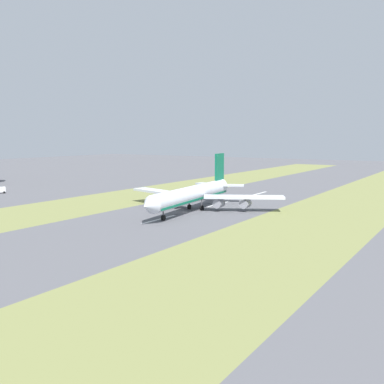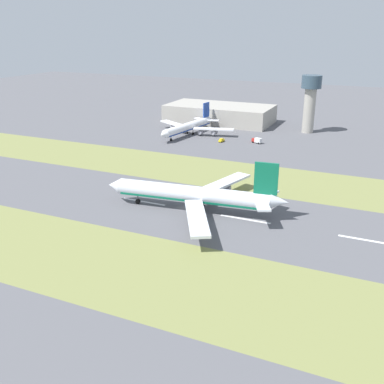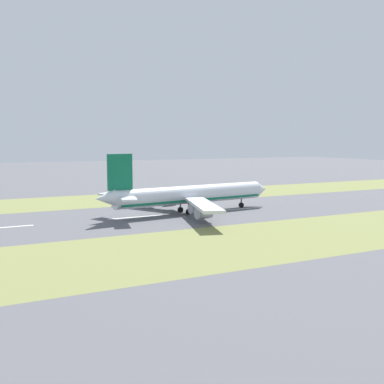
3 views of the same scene
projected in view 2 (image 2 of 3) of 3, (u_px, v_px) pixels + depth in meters
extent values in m
plane|color=#56565B|center=(183.00, 208.00, 163.65)|extent=(800.00, 800.00, 0.00)
cube|color=olive|center=(114.00, 264.00, 125.15)|extent=(40.00, 600.00, 0.01)
cube|color=olive|center=(226.00, 174.00, 202.15)|extent=(40.00, 600.00, 0.01)
cube|color=silver|center=(368.00, 240.00, 139.20)|extent=(1.20, 18.00, 0.01)
cube|color=silver|center=(245.00, 219.00, 154.57)|extent=(1.20, 18.00, 0.01)
cube|color=silver|center=(144.00, 202.00, 169.94)|extent=(1.20, 18.00, 0.01)
cylinder|color=silver|center=(192.00, 194.00, 159.98)|extent=(12.24, 56.32, 6.00)
cone|color=silver|center=(115.00, 185.00, 168.70)|extent=(6.40, 5.63, 5.88)
cone|color=silver|center=(280.00, 202.00, 150.84)|extent=(5.74, 6.53, 5.10)
cube|color=#0F6647|center=(192.00, 198.00, 160.56)|extent=(11.70, 54.06, 0.70)
cube|color=silver|center=(197.00, 218.00, 142.60)|extent=(28.36, 19.09, 0.90)
cube|color=silver|center=(223.00, 183.00, 173.86)|extent=(29.55, 13.56, 0.90)
cylinder|color=#93939E|center=(195.00, 213.00, 151.96)|extent=(3.72, 5.13, 3.20)
cylinder|color=#93939E|center=(197.00, 225.00, 142.92)|extent=(3.72, 5.13, 3.20)
cylinder|color=#93939E|center=(209.00, 196.00, 168.04)|extent=(3.72, 5.13, 3.20)
cylinder|color=#93939E|center=(224.00, 189.00, 175.08)|extent=(3.72, 5.13, 3.20)
cube|color=#0F6647|center=(266.00, 179.00, 149.60)|extent=(1.69, 8.04, 11.00)
cube|color=silver|center=(262.00, 205.00, 147.29)|extent=(10.92, 8.14, 0.60)
cube|color=silver|center=(267.00, 194.00, 157.12)|extent=(10.68, 6.31, 0.60)
cylinder|color=#59595E|center=(138.00, 197.00, 167.35)|extent=(0.50, 0.50, 3.20)
cylinder|color=black|center=(138.00, 201.00, 167.90)|extent=(1.10, 1.89, 1.80)
cylinder|color=#59595E|center=(198.00, 207.00, 158.09)|extent=(0.50, 0.50, 3.20)
cylinder|color=black|center=(198.00, 211.00, 158.64)|extent=(1.10, 1.89, 1.80)
cylinder|color=#59595E|center=(202.00, 202.00, 162.73)|extent=(0.50, 0.50, 3.20)
cylinder|color=black|center=(202.00, 206.00, 163.29)|extent=(1.10, 1.89, 1.80)
cube|color=#A39E93|center=(220.00, 114.00, 308.82)|extent=(36.00, 71.32, 11.78)
cylinder|color=#A39E93|center=(309.00, 111.00, 276.26)|extent=(7.00, 7.00, 27.21)
cylinder|color=#334756|center=(312.00, 82.00, 270.21)|extent=(12.00, 12.00, 7.67)
cylinder|color=white|center=(188.00, 127.00, 271.88)|extent=(46.99, 11.79, 5.01)
cone|color=white|center=(163.00, 135.00, 251.76)|extent=(4.85, 5.47, 4.91)
cone|color=white|center=(209.00, 119.00, 292.10)|extent=(5.58, 4.94, 4.26)
cube|color=navy|center=(188.00, 129.00, 272.36)|extent=(45.10, 11.26, 0.58)
cube|color=white|center=(214.00, 129.00, 269.53)|extent=(10.56, 24.71, 0.75)
cube|color=white|center=(174.00, 124.00, 284.29)|extent=(16.57, 23.42, 0.75)
cylinder|color=#93939E|center=(201.00, 132.00, 271.70)|extent=(4.36, 3.23, 2.67)
cylinder|color=#93939E|center=(214.00, 132.00, 270.21)|extent=(4.36, 3.23, 2.67)
cylinder|color=#93939E|center=(181.00, 129.00, 279.29)|extent=(4.36, 3.23, 2.67)
cylinder|color=#93939E|center=(173.00, 127.00, 285.39)|extent=(4.36, 3.23, 2.67)
cube|color=navy|center=(206.00, 110.00, 286.57)|extent=(6.71, 1.64, 9.19)
cube|color=white|center=(212.00, 120.00, 286.43)|extent=(5.02, 8.85, 0.50)
cube|color=white|center=(200.00, 119.00, 291.07)|extent=(7.00, 9.11, 0.50)
cylinder|color=#59595E|center=(171.00, 138.00, 258.91)|extent=(0.42, 0.42, 2.67)
cylinder|color=black|center=(171.00, 140.00, 259.38)|extent=(1.60, 0.96, 1.50)
cylinder|color=#59595E|center=(193.00, 131.00, 273.84)|extent=(0.42, 0.42, 2.67)
cylinder|color=black|center=(193.00, 134.00, 274.30)|extent=(1.60, 0.96, 1.50)
cylinder|color=#59595E|center=(187.00, 131.00, 276.03)|extent=(0.42, 0.42, 2.67)
cylinder|color=black|center=(187.00, 133.00, 276.49)|extent=(1.60, 0.96, 1.50)
cube|color=#B2231E|center=(254.00, 140.00, 255.82)|extent=(2.80, 2.69, 2.00)
cube|color=silver|center=(258.00, 140.00, 253.67)|extent=(3.56, 4.54, 2.60)
cylinder|color=black|center=(253.00, 142.00, 255.46)|extent=(0.71, 1.06, 1.00)
cylinder|color=black|center=(255.00, 141.00, 256.88)|extent=(0.71, 1.06, 1.00)
cylinder|color=black|center=(259.00, 143.00, 252.60)|extent=(0.71, 1.06, 1.00)
cylinder|color=black|center=(261.00, 143.00, 254.01)|extent=(0.71, 1.06, 1.00)
cube|color=gold|center=(222.00, 141.00, 257.42)|extent=(4.64, 2.51, 0.90)
cube|color=gold|center=(221.00, 139.00, 256.97)|extent=(2.64, 1.91, 0.80)
cylinder|color=black|center=(221.00, 141.00, 259.16)|extent=(0.69, 0.35, 0.66)
cylinder|color=black|center=(224.00, 141.00, 258.22)|extent=(0.69, 0.35, 0.66)
cylinder|color=black|center=(219.00, 142.00, 256.93)|extent=(0.69, 0.35, 0.66)
cylinder|color=black|center=(222.00, 142.00, 256.00)|extent=(0.69, 0.35, 0.66)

